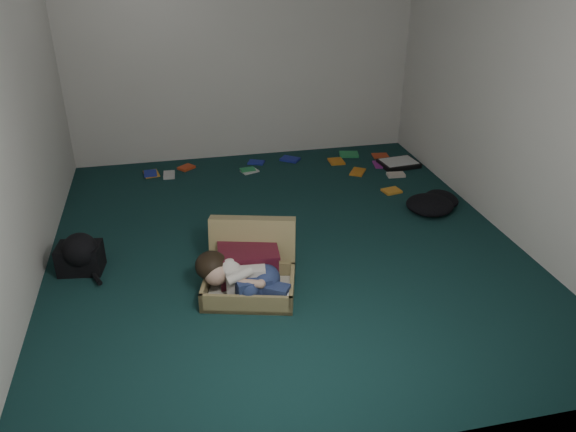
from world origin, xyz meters
name	(u,v)px	position (x,y,z in m)	size (l,w,h in m)	color
floor	(284,244)	(0.00, 0.00, 0.00)	(4.50, 4.50, 0.00)	#102E2D
wall_back	(242,47)	(0.00, 2.25, 1.30)	(4.50, 4.50, 0.00)	white
wall_front	(393,237)	(0.00, -2.25, 1.30)	(4.50, 4.50, 0.00)	white
wall_left	(9,116)	(-2.00, 0.00, 1.30)	(4.50, 4.50, 0.00)	white
wall_right	(514,85)	(2.00, 0.00, 1.30)	(4.50, 4.50, 0.00)	white
suitcase	(251,269)	(-0.39, -0.58, 0.15)	(0.82, 0.81, 0.50)	#8F7E4E
person	(242,277)	(-0.48, -0.73, 0.19)	(0.69, 0.49, 0.31)	silver
maroon_bin	(248,265)	(-0.40, -0.54, 0.16)	(0.49, 0.40, 0.32)	#460E1B
backpack	(80,257)	(-1.70, -0.07, 0.13)	(0.43, 0.34, 0.26)	black
clothing_pile	(435,200)	(1.62, 0.38, 0.08)	(0.49, 0.40, 0.16)	black
paper_tray	(399,163)	(1.70, 1.51, 0.03)	(0.46, 0.37, 0.06)	black
book_scatter	(308,170)	(0.62, 1.59, 0.01)	(2.96, 1.65, 0.02)	orange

